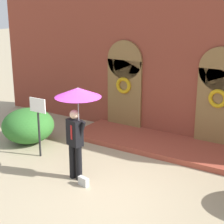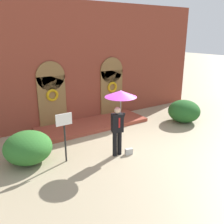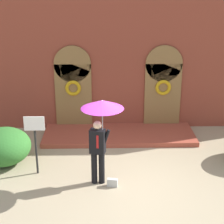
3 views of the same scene
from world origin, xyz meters
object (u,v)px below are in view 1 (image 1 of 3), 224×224
person_with_umbrella (77,106)px  shrub_left (28,126)px  handbag (84,181)px  sign_post (38,118)px

person_with_umbrella → shrub_left: size_ratio=1.44×
handbag → sign_post: 2.48m
person_with_umbrella → sign_post: bearing=162.8°
person_with_umbrella → handbag: person_with_umbrella is taller
handbag → sign_post: bearing=171.2°
person_with_umbrella → sign_post: person_with_umbrella is taller
sign_post → handbag: bearing=-19.9°
person_with_umbrella → sign_post: (-1.83, 0.56, -0.75)m
person_with_umbrella → sign_post: size_ratio=1.37×
handbag → sign_post: sign_post is taller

